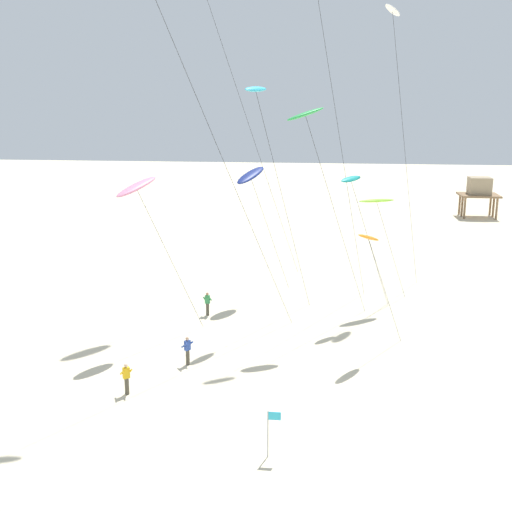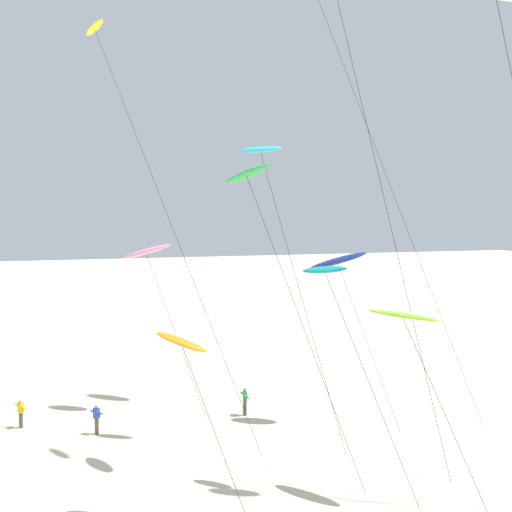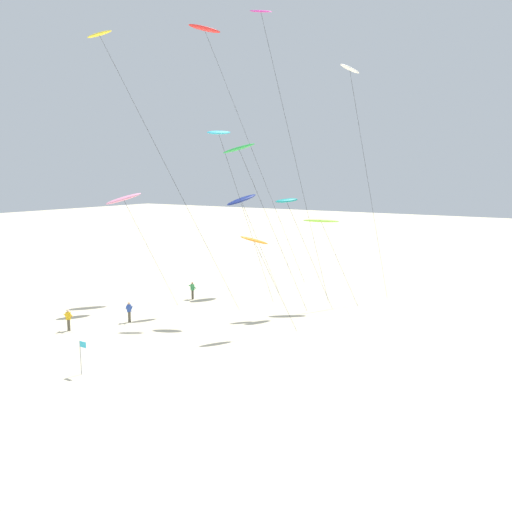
{
  "view_description": "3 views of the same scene",
  "coord_description": "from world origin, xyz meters",
  "px_view_note": "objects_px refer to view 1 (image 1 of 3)",
  "views": [
    {
      "loc": [
        -0.01,
        -27.94,
        14.46
      ],
      "look_at": [
        -4.81,
        11.34,
        4.83
      ],
      "focal_mm": 44.1,
      "sensor_mm": 36.0,
      "label": 1
    },
    {
      "loc": [
        25.13,
        3.64,
        12.16
      ],
      "look_at": [
        -4.37,
        12.62,
        9.83
      ],
      "focal_mm": 42.15,
      "sensor_mm": 36.0,
      "label": 2
    },
    {
      "loc": [
        21.28,
        -22.26,
        11.66
      ],
      "look_at": [
        -0.68,
        12.22,
        4.99
      ],
      "focal_mm": 34.68,
      "sensor_mm": 36.0,
      "label": 3
    }
  ],
  "objects_px": {
    "kite_cyan": "(256,92)",
    "kite_flyer_furthest": "(207,303)",
    "kite_green": "(306,116)",
    "stilt_house": "(479,189)",
    "kite_flyer_middle": "(126,378)",
    "marker_flag": "(271,425)",
    "kite_lime": "(377,201)",
    "kite_navy": "(251,176)",
    "kite_teal": "(351,180)",
    "kite_pink": "(137,187)",
    "kite_flyer_nearest": "(187,350)",
    "kite_white": "(393,15)",
    "kite_orange": "(369,239)"
  },
  "relations": [
    {
      "from": "kite_teal",
      "to": "kite_orange",
      "type": "height_order",
      "value": "kite_teal"
    },
    {
      "from": "kite_pink",
      "to": "kite_flyer_middle",
      "type": "bearing_deg",
      "value": -79.61
    },
    {
      "from": "kite_navy",
      "to": "kite_white",
      "type": "xyz_separation_m",
      "value": [
        9.95,
        2.42,
        11.28
      ]
    },
    {
      "from": "kite_teal",
      "to": "kite_flyer_furthest",
      "type": "height_order",
      "value": "kite_teal"
    },
    {
      "from": "kite_flyer_middle",
      "to": "marker_flag",
      "type": "xyz_separation_m",
      "value": [
        7.89,
        -4.96,
        0.6
      ]
    },
    {
      "from": "kite_cyan",
      "to": "kite_flyer_furthest",
      "type": "xyz_separation_m",
      "value": [
        -3.46,
        0.07,
        -14.28
      ]
    },
    {
      "from": "kite_cyan",
      "to": "stilt_house",
      "type": "xyz_separation_m",
      "value": [
        23.89,
        43.0,
        -11.52
      ]
    },
    {
      "from": "kite_green",
      "to": "stilt_house",
      "type": "xyz_separation_m",
      "value": [
        20.63,
        44.68,
        -10.07
      ]
    },
    {
      "from": "kite_orange",
      "to": "kite_navy",
      "type": "height_order",
      "value": "kite_navy"
    },
    {
      "from": "kite_flyer_nearest",
      "to": "kite_teal",
      "type": "bearing_deg",
      "value": 46.05
    },
    {
      "from": "kite_lime",
      "to": "kite_flyer_furthest",
      "type": "distance_m",
      "value": 13.94
    },
    {
      "from": "kite_cyan",
      "to": "kite_flyer_furthest",
      "type": "height_order",
      "value": "kite_cyan"
    },
    {
      "from": "kite_lime",
      "to": "kite_pink",
      "type": "height_order",
      "value": "kite_pink"
    },
    {
      "from": "kite_navy",
      "to": "kite_white",
      "type": "distance_m",
      "value": 15.23
    },
    {
      "from": "kite_green",
      "to": "kite_teal",
      "type": "bearing_deg",
      "value": 42.0
    },
    {
      "from": "kite_teal",
      "to": "stilt_house",
      "type": "height_order",
      "value": "kite_teal"
    },
    {
      "from": "kite_cyan",
      "to": "kite_flyer_middle",
      "type": "height_order",
      "value": "kite_cyan"
    },
    {
      "from": "marker_flag",
      "to": "kite_lime",
      "type": "bearing_deg",
      "value": 75.73
    },
    {
      "from": "kite_cyan",
      "to": "kite_green",
      "type": "bearing_deg",
      "value": -27.22
    },
    {
      "from": "kite_orange",
      "to": "kite_flyer_nearest",
      "type": "distance_m",
      "value": 12.11
    },
    {
      "from": "kite_lime",
      "to": "kite_navy",
      "type": "bearing_deg",
      "value": 172.54
    },
    {
      "from": "kite_green",
      "to": "kite_lime",
      "type": "bearing_deg",
      "value": 47.78
    },
    {
      "from": "kite_green",
      "to": "marker_flag",
      "type": "relative_size",
      "value": 6.84
    },
    {
      "from": "kite_teal",
      "to": "kite_cyan",
      "type": "xyz_separation_m",
      "value": [
        -6.22,
        -0.99,
        5.67
      ]
    },
    {
      "from": "kite_flyer_furthest",
      "to": "kite_navy",
      "type": "bearing_deg",
      "value": 63.17
    },
    {
      "from": "kite_cyan",
      "to": "kite_orange",
      "type": "relative_size",
      "value": 2.09
    },
    {
      "from": "kite_cyan",
      "to": "kite_flyer_nearest",
      "type": "xyz_separation_m",
      "value": [
        -2.9,
        -8.48,
        -14.28
      ]
    },
    {
      "from": "kite_orange",
      "to": "kite_flyer_nearest",
      "type": "xyz_separation_m",
      "value": [
        -10.04,
        -2.99,
        -6.07
      ]
    },
    {
      "from": "kite_white",
      "to": "kite_pink",
      "type": "distance_m",
      "value": 22.68
    },
    {
      "from": "kite_pink",
      "to": "kite_navy",
      "type": "bearing_deg",
      "value": 61.76
    },
    {
      "from": "kite_lime",
      "to": "kite_teal",
      "type": "xyz_separation_m",
      "value": [
        -1.91,
        -2.71,
        1.76
      ]
    },
    {
      "from": "kite_flyer_middle",
      "to": "marker_flag",
      "type": "relative_size",
      "value": 0.8
    },
    {
      "from": "kite_flyer_middle",
      "to": "stilt_house",
      "type": "bearing_deg",
      "value": 62.39
    },
    {
      "from": "kite_lime",
      "to": "kite_orange",
      "type": "relative_size",
      "value": 1.07
    },
    {
      "from": "kite_cyan",
      "to": "kite_flyer_furthest",
      "type": "bearing_deg",
      "value": 178.81
    },
    {
      "from": "marker_flag",
      "to": "kite_white",
      "type": "bearing_deg",
      "value": 76.01
    },
    {
      "from": "kite_green",
      "to": "kite_flyer_middle",
      "type": "height_order",
      "value": "kite_green"
    },
    {
      "from": "kite_navy",
      "to": "marker_flag",
      "type": "relative_size",
      "value": 4.76
    },
    {
      "from": "kite_lime",
      "to": "kite_pink",
      "type": "xyz_separation_m",
      "value": [
        -14.61,
        -8.95,
        1.92
      ]
    },
    {
      "from": "kite_flyer_middle",
      "to": "stilt_house",
      "type": "distance_m",
      "value": 62.71
    },
    {
      "from": "kite_flyer_nearest",
      "to": "kite_flyer_furthest",
      "type": "xyz_separation_m",
      "value": [
        -0.55,
        8.55,
        0.0
      ]
    },
    {
      "from": "kite_orange",
      "to": "kite_flyer_middle",
      "type": "bearing_deg",
      "value": -150.22
    },
    {
      "from": "kite_flyer_middle",
      "to": "kite_green",
      "type": "bearing_deg",
      "value": 52.2
    },
    {
      "from": "kite_flyer_middle",
      "to": "marker_flag",
      "type": "distance_m",
      "value": 9.34
    },
    {
      "from": "kite_lime",
      "to": "marker_flag",
      "type": "bearing_deg",
      "value": -104.27
    },
    {
      "from": "stilt_house",
      "to": "kite_orange",
      "type": "bearing_deg",
      "value": -109.06
    },
    {
      "from": "kite_white",
      "to": "kite_pink",
      "type": "relative_size",
      "value": 2.07
    },
    {
      "from": "kite_pink",
      "to": "kite_flyer_furthest",
      "type": "relative_size",
      "value": 6.16
    },
    {
      "from": "kite_navy",
      "to": "kite_flyer_middle",
      "type": "distance_m",
      "value": 19.76
    },
    {
      "from": "stilt_house",
      "to": "kite_navy",
      "type": "bearing_deg",
      "value": -123.17
    }
  ]
}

